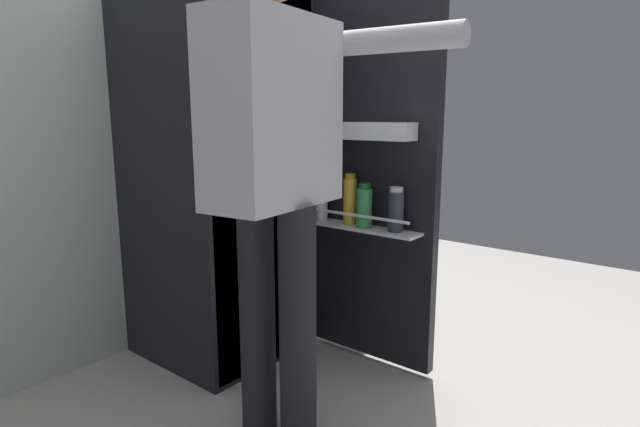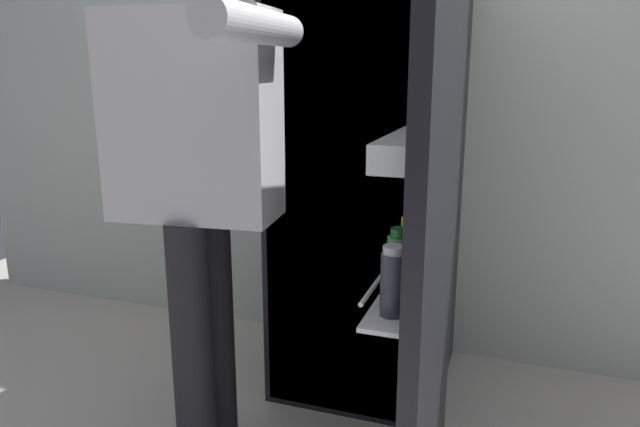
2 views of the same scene
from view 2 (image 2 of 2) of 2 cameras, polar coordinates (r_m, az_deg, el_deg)
The scene contains 3 objects.
kitchen_wall at distance 2.54m, azimuth 7.24°, elevation 15.83°, with size 4.40×0.10×2.61m, color beige.
refrigerator at distance 2.17m, azimuth 5.14°, elevation 2.83°, with size 0.66×1.22×1.60m.
person at distance 1.70m, azimuth -11.65°, elevation 5.10°, with size 0.60×0.74×1.61m.
Camera 2 is at (0.54, -1.55, 1.23)m, focal length 33.28 mm.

